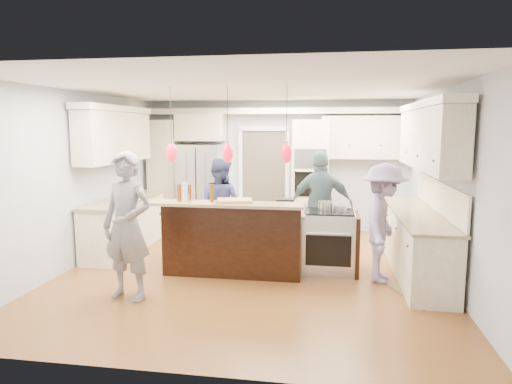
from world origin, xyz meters
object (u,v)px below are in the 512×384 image
at_px(person_bar_end, 127,226).
at_px(person_far_left, 220,206).
at_px(kitchen_island, 237,237).
at_px(refrigerator, 201,187).
at_px(island_range, 330,241).

height_order(person_bar_end, person_far_left, person_bar_end).
bearing_deg(kitchen_island, refrigerator, 116.89).
xyz_separation_m(refrigerator, kitchen_island, (1.30, -2.57, -0.42)).
xyz_separation_m(island_range, person_bar_end, (-2.51, -1.51, 0.47)).
bearing_deg(person_far_left, kitchen_island, 138.67).
bearing_deg(person_bar_end, person_far_left, 85.75).
xyz_separation_m(refrigerator, person_far_left, (0.85, -1.76, -0.08)).
bearing_deg(island_range, refrigerator, 137.41).
relative_size(kitchen_island, person_bar_end, 1.13).
bearing_deg(refrigerator, kitchen_island, -63.11).
height_order(kitchen_island, person_bar_end, person_bar_end).
bearing_deg(refrigerator, person_far_left, -64.39).
relative_size(refrigerator, person_bar_end, 0.97).
xyz_separation_m(refrigerator, island_range, (2.71, -2.49, -0.44)).
xyz_separation_m(kitchen_island, island_range, (1.41, 0.08, -0.03)).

